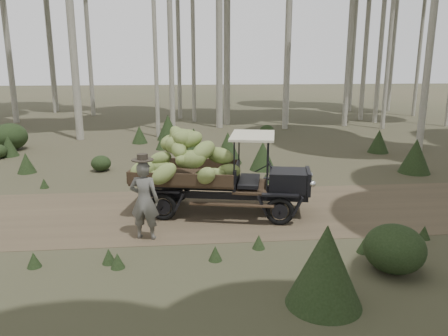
# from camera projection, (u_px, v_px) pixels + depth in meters

# --- Properties ---
(ground) EXTENTS (120.00, 120.00, 0.00)m
(ground) POSITION_uv_depth(u_px,v_px,m) (167.00, 213.00, 11.07)
(ground) COLOR #473D2B
(ground) RESTS_ON ground
(dirt_track) EXTENTS (70.00, 4.00, 0.01)m
(dirt_track) POSITION_uv_depth(u_px,v_px,m) (167.00, 213.00, 11.07)
(dirt_track) COLOR brown
(dirt_track) RESTS_ON ground
(banana_truck) EXTENTS (4.67, 2.47, 2.28)m
(banana_truck) POSITION_uv_depth(u_px,v_px,m) (201.00, 165.00, 10.75)
(banana_truck) COLOR black
(banana_truck) RESTS_ON ground
(farmer) EXTENTS (0.71, 0.56, 1.89)m
(farmer) POSITION_uv_depth(u_px,v_px,m) (144.00, 199.00, 9.31)
(farmer) COLOR #595852
(farmer) RESTS_ON ground
(undergrowth) EXTENTS (24.68, 24.09, 1.37)m
(undergrowth) POSITION_uv_depth(u_px,v_px,m) (154.00, 206.00, 10.05)
(undergrowth) COLOR #233319
(undergrowth) RESTS_ON ground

